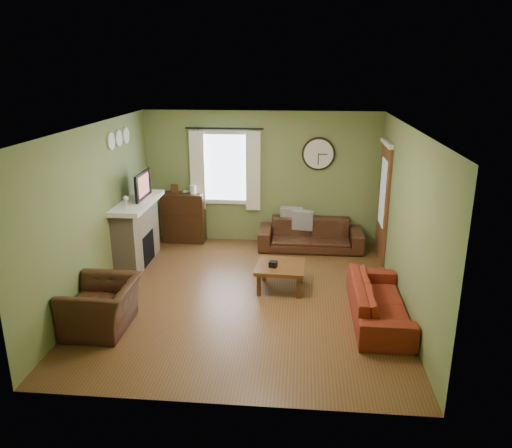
# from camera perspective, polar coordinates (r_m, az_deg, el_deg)

# --- Properties ---
(floor) EXTENTS (4.60, 5.20, 0.00)m
(floor) POSITION_cam_1_polar(r_m,az_deg,el_deg) (7.82, -1.01, -8.22)
(floor) COLOR brown
(floor) RESTS_ON ground
(ceiling) EXTENTS (4.60, 5.20, 0.00)m
(ceiling) POSITION_cam_1_polar(r_m,az_deg,el_deg) (7.08, -1.13, 11.06)
(ceiling) COLOR white
(ceiling) RESTS_ON ground
(wall_left) EXTENTS (0.00, 5.20, 2.60)m
(wall_left) POSITION_cam_1_polar(r_m,az_deg,el_deg) (7.93, -17.83, 1.33)
(wall_left) COLOR olive
(wall_left) RESTS_ON ground
(wall_right) EXTENTS (0.00, 5.20, 2.60)m
(wall_right) POSITION_cam_1_polar(r_m,az_deg,el_deg) (7.46, 16.78, 0.42)
(wall_right) COLOR olive
(wall_right) RESTS_ON ground
(wall_back) EXTENTS (4.60, 0.00, 2.60)m
(wall_back) POSITION_cam_1_polar(r_m,az_deg,el_deg) (9.85, 0.61, 5.29)
(wall_back) COLOR olive
(wall_back) RESTS_ON ground
(wall_front) EXTENTS (4.60, 0.00, 2.60)m
(wall_front) POSITION_cam_1_polar(r_m,az_deg,el_deg) (4.94, -4.43, -7.79)
(wall_front) COLOR olive
(wall_front) RESTS_ON ground
(fireplace) EXTENTS (0.40, 1.40, 1.10)m
(fireplace) POSITION_cam_1_polar(r_m,az_deg,el_deg) (9.10, -13.48, -1.17)
(fireplace) COLOR #9D8969
(fireplace) RESTS_ON floor
(firebox) EXTENTS (0.04, 0.60, 0.55)m
(firebox) POSITION_cam_1_polar(r_m,az_deg,el_deg) (9.12, -12.24, -2.70)
(firebox) COLOR black
(firebox) RESTS_ON fireplace
(mantel) EXTENTS (0.58, 1.60, 0.08)m
(mantel) POSITION_cam_1_polar(r_m,az_deg,el_deg) (8.92, -13.57, 2.41)
(mantel) COLOR white
(mantel) RESTS_ON fireplace
(tv) EXTENTS (0.08, 0.60, 0.35)m
(tv) POSITION_cam_1_polar(r_m,az_deg,el_deg) (9.00, -13.25, 3.97)
(tv) COLOR black
(tv) RESTS_ON mantel
(tv_screen) EXTENTS (0.02, 0.62, 0.36)m
(tv_screen) POSITION_cam_1_polar(r_m,az_deg,el_deg) (8.96, -12.78, 4.31)
(tv_screen) COLOR #994C3F
(tv_screen) RESTS_ON mantel
(medallion_left) EXTENTS (0.28, 0.28, 0.03)m
(medallion_left) POSITION_cam_1_polar(r_m,az_deg,el_deg) (8.45, -16.23, 9.06)
(medallion_left) COLOR white
(medallion_left) RESTS_ON wall_left
(medallion_mid) EXTENTS (0.28, 0.28, 0.03)m
(medallion_mid) POSITION_cam_1_polar(r_m,az_deg,el_deg) (8.78, -15.41, 9.43)
(medallion_mid) COLOR white
(medallion_mid) RESTS_ON wall_left
(medallion_right) EXTENTS (0.28, 0.28, 0.03)m
(medallion_right) POSITION_cam_1_polar(r_m,az_deg,el_deg) (9.10, -14.65, 9.77)
(medallion_right) COLOR white
(medallion_right) RESTS_ON wall_left
(window_pane) EXTENTS (1.00, 0.02, 1.30)m
(window_pane) POSITION_cam_1_polar(r_m,az_deg,el_deg) (9.87, -3.48, 6.47)
(window_pane) COLOR silver
(window_pane) RESTS_ON wall_back
(curtain_rod) EXTENTS (0.03, 0.03, 1.50)m
(curtain_rod) POSITION_cam_1_polar(r_m,az_deg,el_deg) (9.65, -3.65, 10.84)
(curtain_rod) COLOR black
(curtain_rod) RESTS_ON wall_back
(curtain_left) EXTENTS (0.28, 0.04, 1.55)m
(curtain_left) POSITION_cam_1_polar(r_m,az_deg,el_deg) (9.88, -6.73, 6.10)
(curtain_left) COLOR white
(curtain_left) RESTS_ON wall_back
(curtain_right) EXTENTS (0.28, 0.04, 1.55)m
(curtain_right) POSITION_cam_1_polar(r_m,az_deg,el_deg) (9.72, -0.33, 6.02)
(curtain_right) COLOR white
(curtain_right) RESTS_ON wall_back
(wall_clock) EXTENTS (0.64, 0.06, 0.64)m
(wall_clock) POSITION_cam_1_polar(r_m,az_deg,el_deg) (9.68, 7.16, 7.95)
(wall_clock) COLOR white
(wall_clock) RESTS_ON wall_back
(door) EXTENTS (0.05, 0.90, 2.10)m
(door) POSITION_cam_1_polar(r_m,az_deg,el_deg) (9.27, 14.35, 2.34)
(door) COLOR brown
(door) RESTS_ON floor
(bookshelf) EXTENTS (0.84, 0.36, 1.00)m
(bookshelf) POSITION_cam_1_polar(r_m,az_deg,el_deg) (10.11, -8.26, 0.73)
(bookshelf) COLOR black
(bookshelf) RESTS_ON floor
(book) EXTENTS (0.19, 0.25, 0.02)m
(book) POSITION_cam_1_polar(r_m,az_deg,el_deg) (10.17, -8.23, 3.55)
(book) COLOR #552F16
(book) RESTS_ON bookshelf
(sofa_brown) EXTENTS (1.99, 0.78, 0.58)m
(sofa_brown) POSITION_cam_1_polar(r_m,az_deg,el_deg) (9.70, 6.24, -1.21)
(sofa_brown) COLOR #391E12
(sofa_brown) RESTS_ON floor
(pillow_left) EXTENTS (0.45, 0.17, 0.44)m
(pillow_left) POSITION_cam_1_polar(r_m,az_deg,el_deg) (9.84, 4.09, 0.72)
(pillow_left) COLOR gray
(pillow_left) RESTS_ON sofa_brown
(pillow_right) EXTENTS (0.41, 0.18, 0.40)m
(pillow_right) POSITION_cam_1_polar(r_m,az_deg,el_deg) (9.71, 5.34, 0.46)
(pillow_right) COLOR gray
(pillow_right) RESTS_ON sofa_brown
(sofa_red) EXTENTS (0.73, 1.87, 0.55)m
(sofa_red) POSITION_cam_1_polar(r_m,az_deg,el_deg) (7.25, 13.86, -8.56)
(sofa_red) COLOR maroon
(sofa_red) RESTS_ON floor
(armchair) EXTENTS (0.88, 1.01, 0.66)m
(armchair) POSITION_cam_1_polar(r_m,az_deg,el_deg) (7.10, -17.20, -8.95)
(armchair) COLOR #391E12
(armchair) RESTS_ON floor
(coffee_table) EXTENTS (0.80, 0.80, 0.41)m
(coffee_table) POSITION_cam_1_polar(r_m,az_deg,el_deg) (7.99, 2.82, -6.04)
(coffee_table) COLOR #552F16
(coffee_table) RESTS_ON floor
(tissue_box) EXTENTS (0.14, 0.14, 0.09)m
(tissue_box) POSITION_cam_1_polar(r_m,az_deg,el_deg) (7.84, 1.96, -4.96)
(tissue_box) COLOR black
(tissue_box) RESTS_ON coffee_table
(wine_glass_a) EXTENTS (0.08, 0.08, 0.22)m
(wine_glass_a) POSITION_cam_1_polar(r_m,az_deg,el_deg) (8.39, -14.66, 2.40)
(wine_glass_a) COLOR white
(wine_glass_a) RESTS_ON mantel
(wine_glass_b) EXTENTS (0.06, 0.06, 0.19)m
(wine_glass_b) POSITION_cam_1_polar(r_m,az_deg,el_deg) (8.44, -14.53, 2.40)
(wine_glass_b) COLOR white
(wine_glass_b) RESTS_ON mantel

